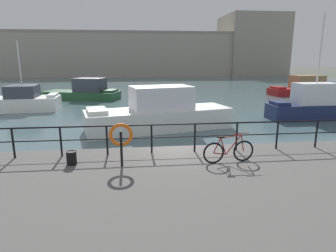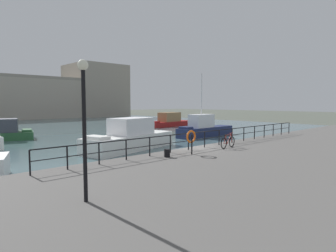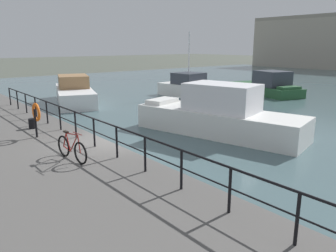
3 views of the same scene
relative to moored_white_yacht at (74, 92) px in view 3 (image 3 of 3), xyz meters
name	(u,v)px [view 3 (image 3 of 3)]	position (x,y,z in m)	size (l,w,h in m)	color
ground_plane	(109,164)	(14.44, -5.07, -0.85)	(240.00, 240.00, 0.00)	#4C5147
moored_white_yacht	(74,92)	(0.00, 0.00, 0.00)	(8.52, 5.20, 2.18)	white
moored_cabin_cruiser	(219,115)	(14.12, 1.68, 0.16)	(9.30, 4.66, 2.67)	white
moored_blue_motorboat	(267,86)	(7.27, 16.19, -0.03)	(8.46, 5.04, 2.25)	#23512D
moored_small_launch	(189,87)	(3.35, 9.67, -0.02)	(5.69, 3.33, 5.73)	white
quay_railing	(105,131)	(15.62, -5.82, 0.86)	(23.79, 0.07, 1.08)	black
parked_bicycle	(72,149)	(15.70, -7.06, 0.52)	(1.77, 0.24, 0.98)	black
mooring_bollard	(32,123)	(10.60, -6.68, 0.35)	(0.32, 0.32, 0.44)	black
life_ring_stand	(36,113)	(12.22, -6.98, 1.10)	(0.75, 0.16, 1.40)	black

